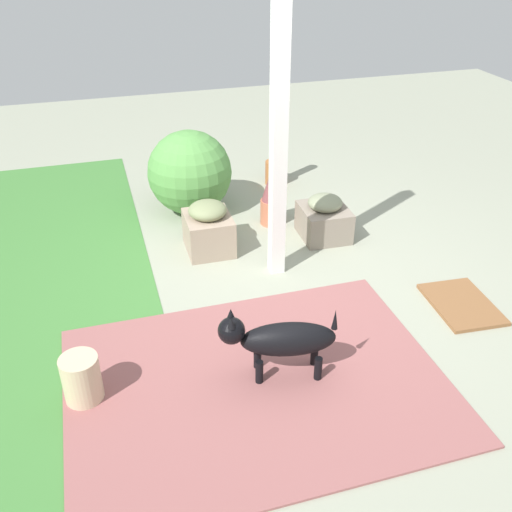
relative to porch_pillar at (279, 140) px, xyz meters
The scene contains 11 objects.
ground_plane 1.17m from the porch_pillar, behind, with size 12.00×12.00×0.00m, color #969A86.
brick_path 1.80m from the porch_pillar, 156.57° to the left, with size 1.80×2.40×0.02m, color #945756.
porch_pillar is the anchor object (origin of this frame).
stone_planter_nearest 1.22m from the porch_pillar, 54.26° to the right, with size 0.48×0.43×0.42m.
stone_planter_mid 1.15m from the porch_pillar, 42.94° to the left, with size 0.46×0.40×0.47m.
round_shrub 1.58m from the porch_pillar, 19.15° to the left, with size 0.83×0.83×0.83m, color #559347.
terracotta_pot_tall 2.02m from the porch_pillar, 17.92° to the right, with size 0.22×0.22×0.72m.
terracotta_pot_spiky 1.22m from the porch_pillar, 15.42° to the right, with size 0.22×0.22×0.59m.
dog 1.54m from the porch_pillar, 162.56° to the left, with size 0.33×0.76×0.52m.
ceramic_urn 2.19m from the porch_pillar, 124.13° to the left, with size 0.24×0.24×0.33m, color beige.
doormat 1.89m from the porch_pillar, 126.65° to the right, with size 0.62×0.45×0.03m, color brown.
Camera 1 is at (-3.70, 1.34, 2.63)m, focal length 40.67 mm.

